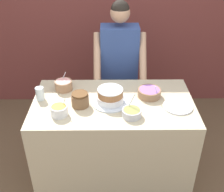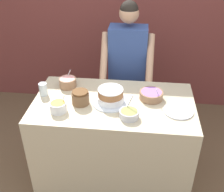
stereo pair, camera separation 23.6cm
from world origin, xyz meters
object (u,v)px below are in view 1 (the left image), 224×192
(frosting_bowl_purple, at_px, (149,92))
(stoneware_jar, at_px, (80,100))
(ceramic_plate, at_px, (178,106))
(frosting_bowl_pink, at_px, (64,85))
(frosting_bowl_orange, at_px, (59,110))
(person_baker, at_px, (119,62))
(frosting_bowl_olive, at_px, (132,112))
(drinking_glass, at_px, (40,94))
(cake, at_px, (110,97))

(frosting_bowl_purple, height_order, stoneware_jar, frosting_bowl_purple)
(frosting_bowl_purple, bearing_deg, ceramic_plate, -38.16)
(frosting_bowl_purple, xyz_separation_m, frosting_bowl_pink, (-0.78, 0.12, 0.01))
(stoneware_jar, bearing_deg, frosting_bowl_orange, -139.90)
(person_baker, bearing_deg, frosting_bowl_pink, -138.07)
(frosting_bowl_purple, bearing_deg, frosting_bowl_olive, -120.71)
(frosting_bowl_orange, bearing_deg, frosting_bowl_pink, 92.70)
(person_baker, relative_size, frosting_bowl_purple, 7.89)
(person_baker, relative_size, ceramic_plate, 6.58)
(frosting_bowl_orange, height_order, drinking_glass, frosting_bowl_orange)
(frosting_bowl_purple, xyz_separation_m, ceramic_plate, (0.22, -0.17, -0.03))
(frosting_bowl_orange, bearing_deg, frosting_bowl_olive, -2.23)
(cake, xyz_separation_m, frosting_bowl_orange, (-0.41, -0.17, -0.02))
(drinking_glass, relative_size, ceramic_plate, 0.47)
(cake, xyz_separation_m, frosting_bowl_olive, (0.17, -0.20, -0.03))
(frosting_bowl_purple, xyz_separation_m, frosting_bowl_olive, (-0.18, -0.30, -0.00))
(frosting_bowl_purple, relative_size, frosting_bowl_pink, 1.29)
(frosting_bowl_purple, xyz_separation_m, drinking_glass, (-0.96, -0.04, 0.02))
(frosting_bowl_purple, relative_size, stoneware_jar, 1.40)
(frosting_bowl_orange, height_order, frosting_bowl_pink, frosting_bowl_orange)
(drinking_glass, xyz_separation_m, stoneware_jar, (0.36, -0.10, 0.00))
(frosting_bowl_olive, xyz_separation_m, drinking_glass, (-0.78, 0.26, 0.02))
(person_baker, xyz_separation_m, drinking_glass, (-0.71, -0.64, 0.01))
(stoneware_jar, bearing_deg, cake, 9.27)
(ceramic_plate, height_order, stoneware_jar, stoneware_jar)
(frosting_bowl_olive, distance_m, ceramic_plate, 0.42)
(person_baker, bearing_deg, frosting_bowl_orange, -120.25)
(stoneware_jar, bearing_deg, frosting_bowl_olive, -20.21)
(cake, distance_m, frosting_bowl_olive, 0.26)
(ceramic_plate, bearing_deg, cake, 172.73)
(cake, distance_m, frosting_bowl_pink, 0.49)
(frosting_bowl_orange, distance_m, ceramic_plate, 0.99)
(cake, relative_size, ceramic_plate, 1.30)
(person_baker, bearing_deg, frosting_bowl_olive, -85.57)
(cake, distance_m, ceramic_plate, 0.58)
(frosting_bowl_purple, relative_size, frosting_bowl_olive, 1.19)
(person_baker, height_order, frosting_bowl_purple, person_baker)
(cake, bearing_deg, frosting_bowl_orange, -157.02)
(person_baker, relative_size, cake, 5.07)
(cake, relative_size, frosting_bowl_purple, 1.56)
(frosting_bowl_olive, bearing_deg, frosting_bowl_pink, 144.79)
(person_baker, distance_m, ceramic_plate, 0.91)
(frosting_bowl_orange, relative_size, ceramic_plate, 0.61)
(person_baker, height_order, frosting_bowl_olive, person_baker)
(frosting_bowl_orange, xyz_separation_m, stoneware_jar, (0.16, 0.13, 0.01))
(cake, distance_m, frosting_bowl_orange, 0.45)
(frosting_bowl_purple, relative_size, frosting_bowl_orange, 1.36)
(cake, relative_size, frosting_bowl_olive, 1.85)
(frosting_bowl_pink, distance_m, drinking_glass, 0.25)
(frosting_bowl_olive, relative_size, drinking_glass, 1.50)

